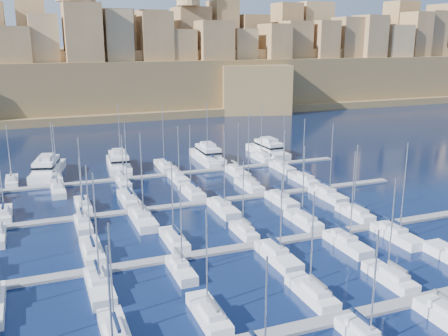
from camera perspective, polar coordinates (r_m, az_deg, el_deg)
name	(u,v)px	position (r m, az deg, el deg)	size (l,w,h in m)	color
ground	(224,220)	(86.67, 0.00, -6.02)	(600.00, 600.00, 0.00)	black
pontoon_near	(335,319)	(59.33, 12.60, -16.52)	(84.00, 2.00, 0.40)	slate
pontoon_mid_near	(253,245)	(76.36, 3.32, -8.82)	(84.00, 2.00, 0.40)	slate
pontoon_mid_far	(205,202)	(95.45, -2.20, -3.93)	(84.00, 2.00, 0.40)	slate
pontoon_far	(173,174)	(115.58, -5.80, -0.69)	(84.00, 2.00, 0.40)	slate
sailboat_1	(116,333)	(55.87, -12.29, -17.99)	(2.67, 8.89, 13.09)	white
sailboat_2	(209,314)	(57.92, -1.74, -16.35)	(2.65, 8.84, 13.19)	white
sailboat_3	(312,293)	(63.03, 10.03, -13.84)	(2.67, 8.90, 13.67)	white
sailboat_4	(390,277)	(69.08, 18.45, -11.75)	(2.56, 8.54, 14.04)	white
sailboat_13	(92,251)	(75.50, -14.85, -9.15)	(2.79, 9.31, 13.68)	white
sailboat_14	(174,240)	(77.29, -5.69, -8.14)	(2.62, 8.75, 13.15)	white
sailboat_15	(244,231)	(80.26, 2.30, -7.21)	(2.23, 7.45, 12.35)	white
sailboat_16	(304,220)	(85.80, 9.08, -5.90)	(2.72, 9.06, 13.70)	white
sailboat_17	(355,213)	(91.05, 14.75, -5.00)	(2.59, 8.63, 13.19)	white
sailboat_19	(100,286)	(65.36, -14.04, -12.96)	(2.87, 9.55, 15.81)	white
sailboat_20	(181,269)	(67.98, -4.93, -11.45)	(2.34, 7.80, 12.80)	white
sailboat_21	(278,256)	(71.91, 6.17, -9.95)	(2.94, 9.79, 13.11)	white
sailboat_22	(347,243)	(77.83, 13.88, -8.34)	(2.80, 9.35, 15.26)	white
sailboat_23	(397,235)	(83.02, 19.13, -7.25)	(2.91, 9.71, 15.89)	white
sailboat_24	(4,214)	(95.53, -23.81, -4.86)	(2.50, 8.34, 13.84)	white
sailboat_25	(83,205)	(95.74, -15.82, -4.10)	(2.55, 8.51, 13.66)	white
sailboat_26	(129,199)	(97.36, -10.83, -3.47)	(2.93, 9.75, 15.71)	white
sailboat_27	(192,192)	(100.27, -3.71, -2.70)	(2.94, 9.79, 14.49)	white
sailboat_28	(249,185)	(104.50, 2.91, -1.96)	(2.87, 9.58, 16.09)	white
sailboat_29	(304,179)	(110.15, 9.11, -1.27)	(2.77, 9.22, 14.20)	white
sailboat_31	(83,224)	(86.21, -15.79, -6.20)	(2.40, 7.99, 12.46)	white
sailboat_32	(143,219)	(86.37, -9.27, -5.75)	(3.13, 10.44, 16.05)	white
sailboat_33	(223,208)	(90.62, -0.10, -4.58)	(2.94, 9.81, 14.98)	white
sailboat_34	(281,200)	(95.65, 6.58, -3.64)	(2.77, 9.23, 14.47)	white
sailboat_35	(328,194)	(100.31, 11.76, -2.98)	(2.98, 9.94, 15.20)	white
sailboat_36	(12,181)	(116.53, -23.09, -1.41)	(2.48, 8.26, 13.21)	white
sailboat_37	(55,177)	(116.98, -18.74, -0.94)	(2.79, 9.29, 13.17)	white
sailboat_38	(122,170)	(118.62, -11.62, -0.23)	(2.93, 9.77, 16.70)	white
sailboat_39	(165,166)	(120.81, -6.79, 0.23)	(3.00, 10.00, 15.60)	white
sailboat_40	(208,162)	(124.20, -1.80, 0.73)	(3.14, 10.46, 15.87)	white
sailboat_41	(262,157)	(128.93, 4.37, 1.21)	(2.66, 8.87, 15.18)	white
sailboat_43	(58,190)	(106.54, -18.44, -2.40)	(2.65, 8.83, 14.53)	white
sailboat_44	(123,183)	(108.53, -11.42, -1.64)	(2.23, 7.43, 11.49)	white
sailboat_45	(178,178)	(110.36, -5.25, -1.12)	(2.68, 8.94, 12.71)	white
sailboat_46	(237,172)	(114.63, 1.50, -0.47)	(2.83, 9.44, 12.62)	white
sailboat_47	(282,167)	(119.75, 6.66, 0.10)	(2.70, 8.99, 13.31)	white
motor_yacht_a	(47,169)	(120.72, -19.55, -0.06)	(9.09, 17.74, 5.25)	white
motor_yacht_b	(119,163)	(121.76, -11.95, 0.60)	(6.23, 16.57, 5.25)	white
motor_yacht_c	(208,155)	(127.24, -1.90, 1.51)	(5.32, 16.43, 5.25)	white
motor_yacht_d	(268,149)	(133.97, 5.06, 2.13)	(5.50, 16.76, 5.25)	white
fortified_city	(97,75)	(233.19, -14.34, 10.27)	(460.00, 108.95, 59.52)	brown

